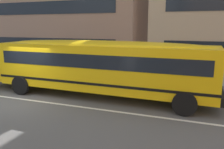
{
  "coord_description": "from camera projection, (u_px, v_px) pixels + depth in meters",
  "views": [
    {
      "loc": [
        7.97,
        -8.84,
        3.54
      ],
      "look_at": [
        4.33,
        0.92,
        1.38
      ],
      "focal_mm": 37.69,
      "sensor_mm": 36.0,
      "label": 1
    }
  ],
  "objects": [
    {
      "name": "sidewalk_far",
      "position": [
        92.0,
        71.0,
        18.75
      ],
      "size": [
        120.0,
        3.0,
        0.01
      ],
      "primitive_type": "cube",
      "color": "gray",
      "rests_on": "ground_plane"
    },
    {
      "name": "school_bus",
      "position": [
        98.0,
        64.0,
        11.81
      ],
      "size": [
        12.72,
        3.11,
        2.84
      ],
      "rotation": [
        0.0,
        0.0,
        3.13
      ],
      "color": "yellow",
      "rests_on": "ground_plane"
    },
    {
      "name": "ground_plane",
      "position": [
        23.0,
        99.0,
        11.56
      ],
      "size": [
        400.0,
        400.0,
        0.0
      ],
      "primitive_type": "plane",
      "color": "#54514F"
    },
    {
      "name": "lane_centreline",
      "position": [
        23.0,
        99.0,
        11.56
      ],
      "size": [
        110.0,
        0.16,
        0.01
      ],
      "primitive_type": "cube",
      "color": "silver",
      "rests_on": "ground_plane"
    }
  ]
}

